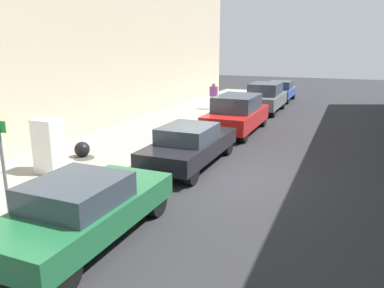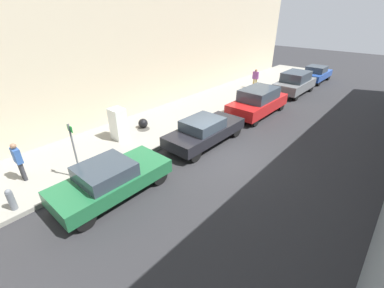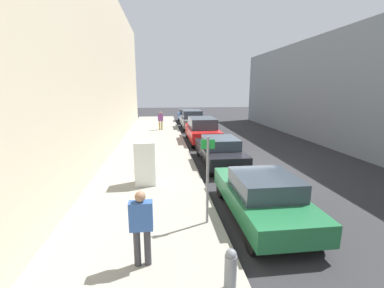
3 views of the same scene
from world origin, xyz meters
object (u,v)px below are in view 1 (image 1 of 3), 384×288
street_sign_post (4,166)px  parked_suv_gray (265,97)px  parked_hatchback_blue (280,91)px  parked_sedan_green (83,208)px  trash_bag (82,149)px  parked_sedan_dark (190,144)px  discarded_refrigerator (49,146)px  parked_suv_red (237,113)px  pedestrian_walking_far (214,94)px

street_sign_post → parked_suv_gray: size_ratio=0.54×
street_sign_post → parked_hatchback_blue: street_sign_post is taller
street_sign_post → parked_sedan_green: street_sign_post is taller
trash_bag → parked_sedan_dark: 3.80m
parked_sedan_dark → parked_sedan_green: bearing=-90.0°
parked_sedan_dark → parked_hatchback_blue: bearing=90.0°
discarded_refrigerator → trash_bag: 1.77m
parked_sedan_dark → trash_bag: bearing=-163.7°
parked_sedan_dark → parked_suv_red: 5.51m
discarded_refrigerator → trash_bag: (-0.16, 1.67, -0.55)m
trash_bag → parked_hatchback_blue: parked_hatchback_blue is taller
pedestrian_walking_far → parked_hatchback_blue: pedestrian_walking_far is taller
pedestrian_walking_far → parked_suv_gray: bearing=145.4°
parked_suv_red → parked_sedan_dark: bearing=-90.0°
parked_suv_gray → parked_sedan_dark: bearing=-90.0°
trash_bag → parked_suv_red: bearing=61.0°
street_sign_post → parked_suv_red: size_ratio=0.50×
pedestrian_walking_far → parked_sedan_dark: size_ratio=0.34×
trash_bag → parked_sedan_green: parked_sedan_green is taller
discarded_refrigerator → trash_bag: size_ratio=3.08×
trash_bag → parked_sedan_green: (3.64, -4.44, 0.27)m
discarded_refrigerator → parked_hatchback_blue: size_ratio=0.40×
discarded_refrigerator → parked_suv_red: 8.95m
parked_suv_red → parked_hatchback_blue: (-0.00, 11.29, -0.14)m
parked_sedan_dark → parked_suv_gray: size_ratio=1.05×
discarded_refrigerator → trash_bag: bearing=95.5°
parked_suv_gray → street_sign_post: bearing=-95.5°
trash_bag → pedestrian_walking_far: size_ratio=0.33×
street_sign_post → pedestrian_walking_far: bearing=94.3°
parked_suv_gray → parked_hatchback_blue: 5.18m
discarded_refrigerator → pedestrian_walking_far: (0.57, 13.11, 0.09)m
discarded_refrigerator → street_sign_post: 3.66m
street_sign_post → pedestrian_walking_far: 16.30m
parked_sedan_green → parked_sedan_dark: bearing=90.0°
parked_sedan_dark → parked_hatchback_blue: size_ratio=1.14×
parked_sedan_green → pedestrian_walking_far: bearing=100.4°
pedestrian_walking_far → discarded_refrigerator: bearing=29.8°
trash_bag → parked_sedan_dark: (3.64, 1.06, 0.29)m
parked_sedan_green → parked_suv_gray: parked_suv_gray is taller
parked_suv_red → discarded_refrigerator: bearing=-112.9°
street_sign_post → trash_bag: street_sign_post is taller
trash_bag → discarded_refrigerator: bearing=-84.5°
street_sign_post → parked_suv_gray: 17.58m
parked_hatchback_blue → parked_suv_red: bearing=-90.0°
pedestrian_walking_far → parked_suv_red: size_ratio=0.33×
parked_hatchback_blue → discarded_refrigerator: bearing=-100.1°
parked_sedan_green → parked_sedan_dark: size_ratio=0.93×
discarded_refrigerator → pedestrian_walking_far: discarded_refrigerator is taller
discarded_refrigerator → trash_bag: discarded_refrigerator is taller
parked_hatchback_blue → pedestrian_walking_far: bearing=-114.4°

